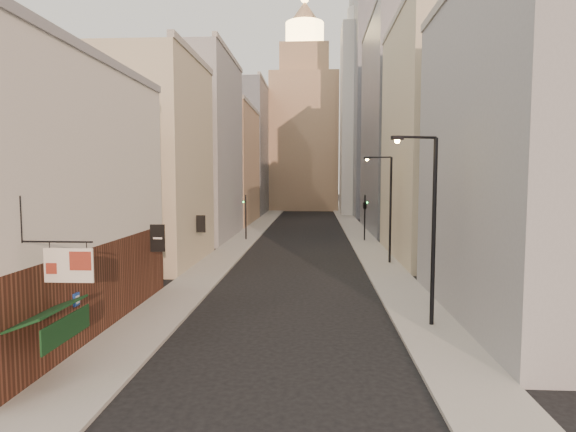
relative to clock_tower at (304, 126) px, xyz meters
The scene contains 17 objects.
sidewalk_left 41.32m from the clock_tower, 98.46° to the right, with size 3.00×140.00×0.15m, color gray.
sidewalk_right 41.64m from the clock_tower, 78.54° to the right, with size 3.00×140.00×0.15m, color gray.
near_building_left 84.40m from the clock_tower, 96.86° to the right, with size 8.30×23.04×12.30m.
left_bldg_beige 67.60m from the clock_tower, 99.46° to the right, with size 8.00×12.00×16.00m, color #C0B397.
left_bldg_grey 51.76m from the clock_tower, 102.41° to the right, with size 8.00×16.00×20.00m, color gray.
left_bldg_tan 35.05m from the clock_tower, 108.97° to the right, with size 8.00×18.00×17.00m, color tan.
left_bldg_wingrid 17.23m from the clock_tower, 132.51° to the right, with size 8.00×20.00×24.00m, color gray.
right_bldg_grey 81.62m from the clock_tower, 80.77° to the right, with size 8.00×16.00×16.00m, color gray.
right_bldg_beige 63.81m from the clock_tower, 78.16° to the right, with size 8.00×16.00×20.00m, color #C0B397.
right_bldg_wingrid 44.21m from the clock_tower, 72.80° to the right, with size 8.00×20.00×26.00m, color gray.
highrise 24.93m from the clock_tower, 36.38° to the right, with size 21.00×23.00×51.20m.
clock_tower is the anchor object (origin of this frame).
white_tower 17.83m from the clock_tower, 51.84° to the right, with size 8.00×8.00×41.50m.
streetlamp_near 82.95m from the clock_tower, 84.78° to the right, with size 2.20×0.92×8.74m.
streetlamp_mid 67.12m from the clock_tower, 83.01° to the right, with size 2.22×0.60×8.53m.
traffic_light_left 54.03m from the clock_tower, 95.74° to the right, with size 0.59×0.51×5.00m.
traffic_light_right 54.39m from the clock_tower, 81.68° to the right, with size 0.82×0.82×5.00m.
Camera 1 is at (1.27, -11.61, 6.95)m, focal length 30.00 mm.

